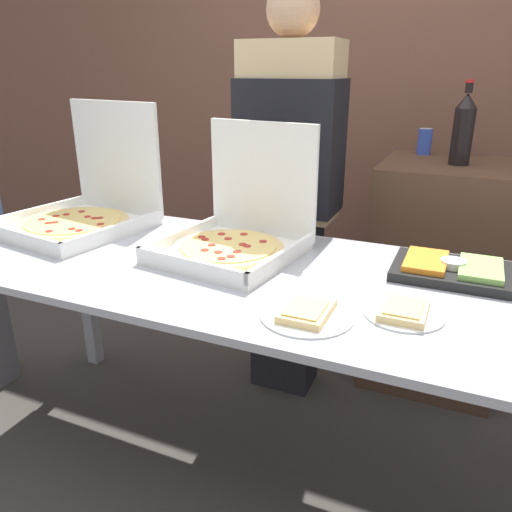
{
  "coord_description": "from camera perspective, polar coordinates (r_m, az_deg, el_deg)",
  "views": [
    {
      "loc": [
        0.6,
        -1.38,
        1.46
      ],
      "look_at": [
        0.0,
        0.0,
        0.89
      ],
      "focal_mm": 35.0,
      "sensor_mm": 36.0,
      "label": 1
    }
  ],
  "objects": [
    {
      "name": "ground_plane",
      "position": [
        2.1,
        0.0,
        -23.43
      ],
      "size": [
        16.0,
        16.0,
        0.0
      ],
      "primitive_type": "plane",
      "color": "#423D38"
    },
    {
      "name": "pizza_box_far_left",
      "position": [
        2.18,
        -18.99,
        5.42
      ],
      "size": [
        0.57,
        0.59,
        0.49
      ],
      "rotation": [
        0.0,
        0.0,
        -0.16
      ],
      "color": "white",
      "rests_on": "buffet_table"
    },
    {
      "name": "veggie_tray",
      "position": [
        1.7,
        21.51,
        -1.44
      ],
      "size": [
        0.36,
        0.26,
        0.05
      ],
      "color": "black",
      "rests_on": "buffet_table"
    },
    {
      "name": "sideboard_podium",
      "position": [
        2.55,
        20.05,
        -1.98
      ],
      "size": [
        0.6,
        0.59,
        1.07
      ],
      "color": "#4C3323",
      "rests_on": "ground_plane"
    },
    {
      "name": "soda_can_silver",
      "position": [
        2.62,
        22.57,
        11.86
      ],
      "size": [
        0.07,
        0.07,
        0.12
      ],
      "color": "silver",
      "rests_on": "sideboard_podium"
    },
    {
      "name": "person_server_vest",
      "position": [
        2.17,
        3.78,
        8.43
      ],
      "size": [
        0.42,
        0.24,
        1.77
      ],
      "rotation": [
        0.0,
        0.0,
        3.14
      ],
      "color": "black",
      "rests_on": "ground_plane"
    },
    {
      "name": "brick_wall_behind",
      "position": [
        3.14,
        13.26,
        19.06
      ],
      "size": [
        10.0,
        0.06,
        2.8
      ],
      "color": "brown",
      "rests_on": "ground_plane"
    },
    {
      "name": "paper_plate_front_center",
      "position": [
        1.34,
        5.82,
        -6.42
      ],
      "size": [
        0.25,
        0.25,
        0.03
      ],
      "color": "white",
      "rests_on": "buffet_table"
    },
    {
      "name": "soda_bottle",
      "position": [
        2.36,
        22.61,
        13.28
      ],
      "size": [
        0.09,
        0.09,
        0.35
      ],
      "color": "black",
      "rests_on": "sideboard_podium"
    },
    {
      "name": "soda_can_colored",
      "position": [
        2.6,
        18.71,
        12.3
      ],
      "size": [
        0.07,
        0.07,
        0.12
      ],
      "color": "#334CB2",
      "rests_on": "sideboard_podium"
    },
    {
      "name": "paper_plate_front_right",
      "position": [
        1.4,
        16.54,
        -6.0
      ],
      "size": [
        0.22,
        0.22,
        0.03
      ],
      "color": "white",
      "rests_on": "buffet_table"
    },
    {
      "name": "buffet_table",
      "position": [
        1.67,
        0.0,
        -4.64
      ],
      "size": [
        2.29,
        0.85,
        0.84
      ],
      "color": "#A8AAB2",
      "rests_on": "ground_plane"
    },
    {
      "name": "pizza_box_near_left",
      "position": [
        1.77,
        -2.18,
        2.9
      ],
      "size": [
        0.5,
        0.52,
        0.44
      ],
      "rotation": [
        0.0,
        0.0,
        -0.14
      ],
      "color": "white",
      "rests_on": "buffet_table"
    }
  ]
}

